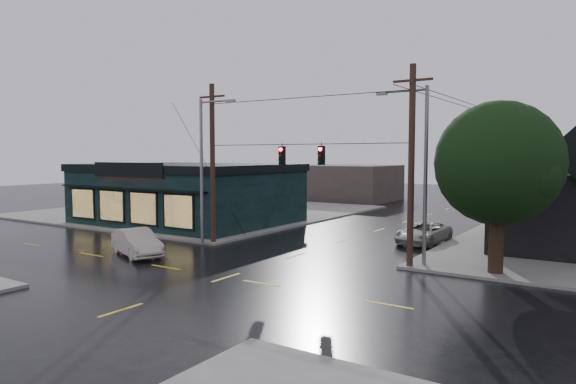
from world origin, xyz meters
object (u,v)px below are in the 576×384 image
Objects in this scene: utility_pole_ne at (410,268)px; corner_tree at (498,164)px; suv_silver at (423,233)px; sedan_cream at (137,243)px; utility_pole_nw at (213,244)px.

corner_tree is at bearing 10.79° from utility_pole_ne.
corner_tree is 0.80× the size of utility_pole_ne.
suv_silver is at bearing 103.31° from utility_pole_ne.
utility_pole_ne is at bearing -47.17° from sedan_cream.
utility_pole_nw is at bearing 10.89° from sedan_cream.
utility_pole_ne is at bearing 0.00° from utility_pole_nw.
sedan_cream is (-1.06, -5.28, 0.76)m from utility_pole_nw.
corner_tree is at bearing 2.53° from utility_pole_nw.
utility_pole_ne is (-3.93, -0.75, -5.29)m from corner_tree.
sedan_cream is 0.93× the size of suv_silver.
utility_pole_nw is 13.00m from utility_pole_ne.
corner_tree is 6.63m from utility_pole_ne.
suv_silver is (-5.71, 6.80, -4.60)m from corner_tree.
utility_pole_nw is at bearing 180.00° from utility_pole_ne.
utility_pole_nw is 5.44m from sedan_cream.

